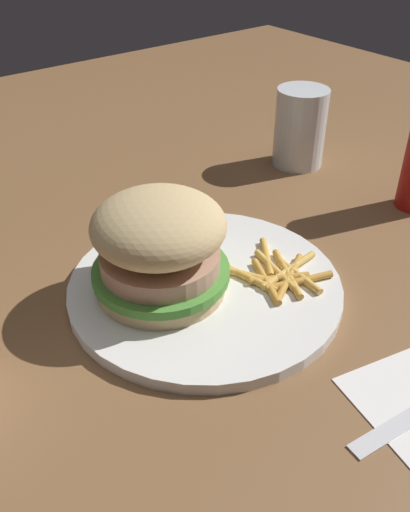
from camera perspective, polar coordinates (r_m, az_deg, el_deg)
ground_plane at (r=0.55m, az=3.03°, el=-3.51°), size 1.60×1.60×0.00m
plate at (r=0.54m, az=0.00°, el=-3.14°), size 0.26×0.26×0.01m
sandwich at (r=0.50m, az=-4.69°, el=1.11°), size 0.13×0.13×0.10m
fries_pile at (r=0.54m, az=7.12°, el=-1.80°), size 0.11×0.10×0.01m
drink_glass at (r=0.78m, az=9.67°, el=12.36°), size 0.07×0.07×0.10m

